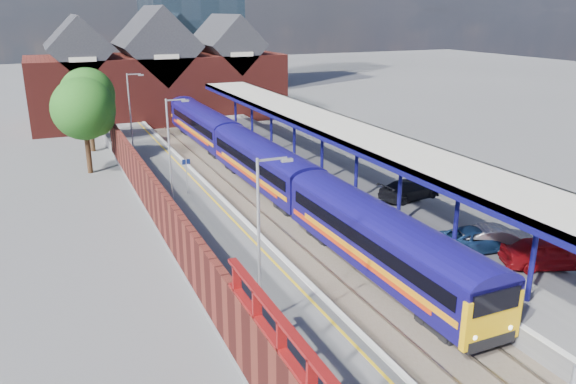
% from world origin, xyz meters
% --- Properties ---
extents(ground, '(240.00, 240.00, 0.00)m').
position_xyz_m(ground, '(0.00, 30.00, 0.00)').
color(ground, '#5B5B5E').
rests_on(ground, ground).
extents(ballast_bed, '(6.00, 76.00, 0.06)m').
position_xyz_m(ballast_bed, '(0.00, 20.00, 0.03)').
color(ballast_bed, '#473D33').
rests_on(ballast_bed, ground).
extents(rails, '(4.51, 76.00, 0.14)m').
position_xyz_m(rails, '(0.00, 20.00, 0.12)').
color(rails, slate).
rests_on(rails, ground).
extents(left_platform, '(5.00, 76.00, 1.00)m').
position_xyz_m(left_platform, '(-5.50, 20.00, 0.50)').
color(left_platform, '#565659').
rests_on(left_platform, ground).
extents(right_platform, '(6.00, 76.00, 1.00)m').
position_xyz_m(right_platform, '(6.00, 20.00, 0.50)').
color(right_platform, '#565659').
rests_on(right_platform, ground).
extents(coping_left, '(0.30, 76.00, 0.05)m').
position_xyz_m(coping_left, '(-3.15, 20.00, 1.02)').
color(coping_left, silver).
rests_on(coping_left, left_platform).
extents(coping_right, '(0.30, 76.00, 0.05)m').
position_xyz_m(coping_right, '(3.15, 20.00, 1.02)').
color(coping_right, silver).
rests_on(coping_right, right_platform).
extents(yellow_line, '(0.14, 76.00, 0.01)m').
position_xyz_m(yellow_line, '(-3.75, 20.00, 1.01)').
color(yellow_line, yellow).
rests_on(yellow_line, left_platform).
extents(train, '(2.94, 65.92, 3.45)m').
position_xyz_m(train, '(1.49, 34.20, 2.12)').
color(train, '#130D5D').
rests_on(train, ground).
extents(canopy, '(4.50, 52.00, 4.48)m').
position_xyz_m(canopy, '(5.48, 21.95, 5.25)').
color(canopy, '#11105D').
rests_on(canopy, right_platform).
extents(lamp_post_b, '(1.48, 0.18, 7.00)m').
position_xyz_m(lamp_post_b, '(-6.36, 6.00, 4.99)').
color(lamp_post_b, '#A5A8AA').
rests_on(lamp_post_b, left_platform).
extents(lamp_post_c, '(1.48, 0.18, 7.00)m').
position_xyz_m(lamp_post_c, '(-6.36, 22.00, 4.99)').
color(lamp_post_c, '#A5A8AA').
rests_on(lamp_post_c, left_platform).
extents(lamp_post_d, '(1.48, 0.18, 7.00)m').
position_xyz_m(lamp_post_d, '(-6.36, 38.00, 4.99)').
color(lamp_post_d, '#A5A8AA').
rests_on(lamp_post_d, left_platform).
extents(platform_sign, '(0.55, 0.08, 2.50)m').
position_xyz_m(platform_sign, '(-5.00, 24.00, 2.69)').
color(platform_sign, '#A5A8AA').
rests_on(platform_sign, left_platform).
extents(brick_wall, '(0.35, 50.00, 3.86)m').
position_xyz_m(brick_wall, '(-8.10, 13.54, 2.45)').
color(brick_wall, '#581B17').
rests_on(brick_wall, left_platform).
extents(station_building, '(30.00, 12.12, 13.78)m').
position_xyz_m(station_building, '(0.00, 58.00, 5.45)').
color(station_building, '#581B17').
rests_on(station_building, ground).
extents(tree_near, '(5.20, 5.20, 8.10)m').
position_xyz_m(tree_near, '(-10.35, 35.91, 5.35)').
color(tree_near, '#382314').
rests_on(tree_near, ground).
extents(tree_far, '(5.20, 5.20, 8.10)m').
position_xyz_m(tree_far, '(-9.35, 43.91, 5.35)').
color(tree_far, '#382314').
rests_on(tree_far, ground).
extents(parked_car_red, '(4.86, 3.36, 1.54)m').
position_xyz_m(parked_car_red, '(8.50, 5.17, 1.77)').
color(parked_car_red, maroon).
rests_on(parked_car_red, right_platform).
extents(parked_car_silver, '(4.23, 2.78, 1.32)m').
position_xyz_m(parked_car_silver, '(7.82, 7.80, 1.66)').
color(parked_car_silver, silver).
rests_on(parked_car_silver, right_platform).
extents(parked_car_dark, '(4.83, 2.54, 1.34)m').
position_xyz_m(parked_car_dark, '(8.50, 16.80, 1.67)').
color(parked_car_dark, black).
rests_on(parked_car_dark, right_platform).
extents(parked_car_blue, '(4.73, 2.53, 1.26)m').
position_xyz_m(parked_car_blue, '(6.71, 8.29, 1.63)').
color(parked_car_blue, navy).
rests_on(parked_car_blue, right_platform).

